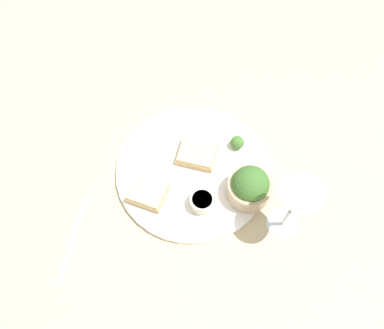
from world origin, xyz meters
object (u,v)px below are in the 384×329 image
cheese_toast_far (147,193)px  fork (73,238)px  sauce_ramekin (202,201)px  salad_bowl (250,187)px  cheese_toast_near (198,154)px  wine_glass (295,203)px

cheese_toast_far → fork: 0.18m
sauce_ramekin → cheese_toast_far: 0.12m
salad_bowl → cheese_toast_far: 0.22m
cheese_toast_near → wine_glass: (-0.23, 0.09, 0.09)m
salad_bowl → fork: size_ratio=0.49×
salad_bowl → fork: 0.39m
cheese_toast_near → fork: (0.18, 0.27, -0.02)m
sauce_ramekin → cheese_toast_far: (0.12, 0.02, -0.00)m
wine_glass → fork: wine_glass is taller
fork → cheese_toast_far: bearing=-128.6°
wine_glass → fork: size_ratio=0.89×
sauce_ramekin → wine_glass: wine_glass is taller
salad_bowl → wine_glass: (-0.09, 0.04, 0.07)m
salad_bowl → cheese_toast_far: size_ratio=1.22×
salad_bowl → fork: bearing=34.8°
sauce_ramekin → cheese_toast_near: (0.05, -0.11, -0.00)m
cheese_toast_far → salad_bowl: bearing=-159.0°
sauce_ramekin → wine_glass: size_ratio=0.31×
cheese_toast_far → sauce_ramekin: bearing=-170.7°
cheese_toast_near → fork: bearing=55.8°
sauce_ramekin → fork: bearing=34.8°
sauce_ramekin → fork: 0.28m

